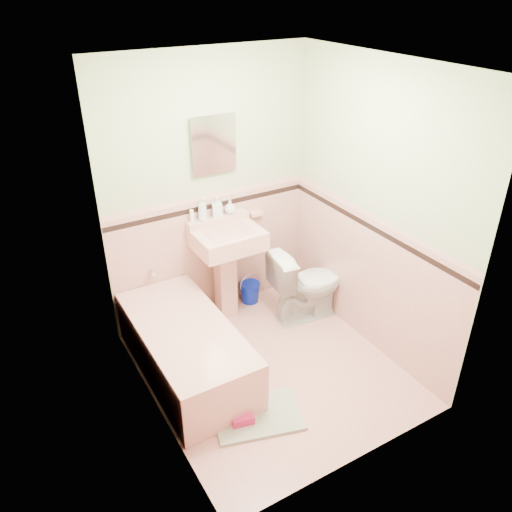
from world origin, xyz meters
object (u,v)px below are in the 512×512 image
soap_bottle_left (202,209)px  bucket (250,292)px  soap_bottle_mid (217,207)px  shoe (243,420)px  sink (228,275)px  toilet (307,284)px  medicine_cabinet (213,144)px  soap_bottle_right (230,207)px  bathtub (187,351)px

soap_bottle_left → bucket: soap_bottle_left is taller
soap_bottle_mid → shoe: size_ratio=1.17×
bucket → sink: bearing=-156.5°
toilet → bucket: bearing=42.6°
soap_bottle_mid → medicine_cabinet: bearing=83.3°
medicine_cabinet → soap_bottle_right: bearing=-12.9°
bathtub → soap_bottle_mid: (0.68, 0.71, 0.90)m
toilet → soap_bottle_right: bearing=51.8°
sink → bucket: (0.31, 0.14, -0.37)m
soap_bottle_mid → shoe: (-0.56, -1.47, -1.06)m
bucket → toilet: bearing=-54.3°
medicine_cabinet → toilet: 1.60m
toilet → medicine_cabinet: bearing=56.5°
sink → medicine_cabinet: medicine_cabinet is taller
soap_bottle_mid → bucket: 1.07m
sink → soap_bottle_left: size_ratio=4.42×
soap_bottle_right → shoe: bearing=-115.3°
toilet → bucket: toilet is taller
soap_bottle_right → bathtub: bearing=-138.8°
bathtub → soap_bottle_mid: 1.33m
soap_bottle_mid → soap_bottle_left: bearing=180.0°
sink → soap_bottle_right: 0.65m
bathtub → soap_bottle_left: 1.27m
medicine_cabinet → soap_bottle_mid: medicine_cabinet is taller
bathtub → soap_bottle_right: (0.81, 0.71, 0.87)m
sink → toilet: bearing=-28.3°
sink → toilet: (0.67, -0.36, -0.11)m
bathtub → shoe: bathtub is taller
sink → soap_bottle_mid: bearing=91.1°
soap_bottle_left → shoe: size_ratio=1.30×
bathtub → soap_bottle_left: size_ratio=6.91×
soap_bottle_left → shoe: (-0.41, -1.47, -1.07)m
sink → soap_bottle_left: bearing=129.8°
sink → soap_bottle_mid: 0.67m
sink → bucket: bearing=23.5°
bathtub → bucket: (0.99, 0.67, -0.12)m
sink → medicine_cabinet: size_ratio=1.96×
bathtub → sink: 0.90m
bathtub → toilet: 1.37m
bucket → soap_bottle_right: bearing=166.3°
sink → shoe: bearing=-113.6°
bathtub → soap_bottle_left: bearing=53.3°
soap_bottle_mid → soap_bottle_right: size_ratio=1.45×
sink → soap_bottle_left: (-0.15, 0.18, 0.65)m
sink → toilet: sink is taller
medicine_cabinet → soap_bottle_left: (-0.15, -0.03, -0.57)m
bathtub → medicine_cabinet: (0.68, 0.74, 1.47)m
bucket → shoe: 1.68m
soap_bottle_left → soap_bottle_right: size_ratio=1.60×
medicine_cabinet → sink: bearing=-90.0°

